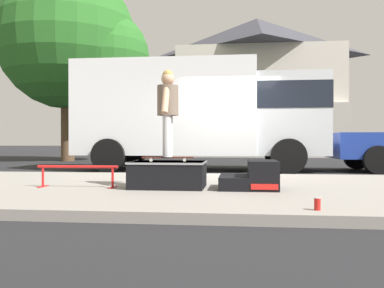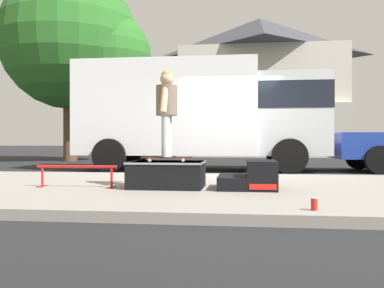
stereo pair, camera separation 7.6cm
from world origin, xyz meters
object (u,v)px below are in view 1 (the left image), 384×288
skate_box (168,174)px  street_tree_main (75,44)px  kicker_ramp (254,177)px  box_truck (201,111)px  soda_can (317,204)px  grind_rail (77,171)px  skateboard (168,158)px  skater_kid (168,106)px

skate_box → street_tree_main: bearing=119.0°
kicker_ramp → street_tree_main: street_tree_main is taller
skate_box → box_truck: size_ratio=0.16×
street_tree_main → box_truck: bearing=-39.8°
soda_can → box_truck: (-1.85, 7.39, 1.52)m
grind_rail → street_tree_main: street_tree_main is taller
skate_box → soda_can: (1.86, -1.85, -0.15)m
soda_can → box_truck: 7.77m
skateboard → skater_kid: 0.79m
skater_kid → box_truck: 5.57m
skate_box → box_truck: box_truck is taller
grind_rail → street_tree_main: 12.18m
grind_rail → kicker_ramp: bearing=2.7°
box_truck → skater_kid: bearing=-90.1°
grind_rail → skateboard: skateboard is taller
grind_rail → soda_can: bearing=-28.0°
soda_can → street_tree_main: bearing=121.9°
skateboard → skate_box: bearing=58.7°
box_truck → street_tree_main: bearing=140.2°
skateboard → street_tree_main: size_ratio=0.10×
skate_box → box_truck: bearing=90.0°
skater_kid → soda_can: 2.87m
skate_box → skateboard: size_ratio=1.40×
grind_rail → soda_can: 3.68m
grind_rail → soda_can: grind_rail is taller
grind_rail → skate_box: bearing=5.2°
box_truck → street_tree_main: (-5.73, 4.77, 3.21)m
skateboard → soda_can: 2.65m
kicker_ramp → skater_kid: 1.68m
skater_kid → box_truck: (0.01, 5.56, 0.34)m
box_truck → skate_box: bearing=-90.0°
skater_kid → street_tree_main: bearing=119.0°
kicker_ramp → box_truck: box_truck is taller
grind_rail → soda_can: (3.25, -1.72, -0.18)m
kicker_ramp → street_tree_main: size_ratio=0.11×
skate_box → grind_rail: size_ratio=0.88×
kicker_ramp → street_tree_main: (-7.01, 10.31, 4.62)m
skate_box → skateboard: (-0.01, -0.01, 0.24)m
soda_can → box_truck: box_truck is taller
box_truck → street_tree_main: size_ratio=0.87×
skate_box → kicker_ramp: kicker_ramp is taller
skate_box → skater_kid: skater_kid is taller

